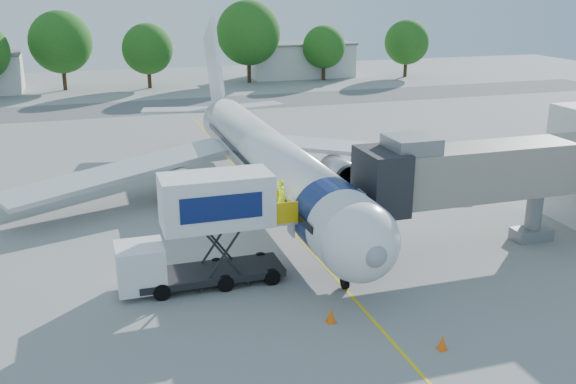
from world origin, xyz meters
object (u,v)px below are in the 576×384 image
object	(u,v)px
catering_hiloader	(204,231)
ground_tug	(442,343)
jet_bridge	(468,174)
aircraft	(267,159)

from	to	relation	value
catering_hiloader	ground_tug	world-z (taller)	catering_hiloader
ground_tug	jet_bridge	bearing A→B (deg)	52.63
aircraft	jet_bridge	xyz separation A→B (m)	(7.99, -11.12, 1.39)
aircraft	jet_bridge	distance (m)	13.77
catering_hiloader	jet_bridge	bearing A→B (deg)	0.01
aircraft	ground_tug	distance (m)	20.53
catering_hiloader	ground_tug	distance (m)	12.10
aircraft	ground_tug	size ratio (longest dim) A/B	11.57
aircraft	ground_tug	world-z (taller)	aircraft
aircraft	jet_bridge	bearing A→B (deg)	-54.30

